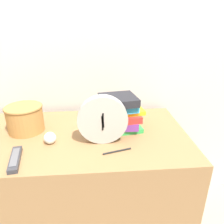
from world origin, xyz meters
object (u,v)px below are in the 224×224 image
object	(u,v)px
desk_clock	(103,120)
basket	(25,118)
book_stack	(119,114)
tv_remote	(15,159)
crumpled_paper_ball	(50,138)
pen	(117,151)

from	to	relation	value
desk_clock	basket	distance (m)	0.44
book_stack	tv_remote	bearing A→B (deg)	-152.05
desk_clock	crumpled_paper_ball	distance (m)	0.28
desk_clock	book_stack	size ratio (longest dim) A/B	0.96
desk_clock	tv_remote	distance (m)	0.42
pen	tv_remote	bearing A→B (deg)	-175.67
desk_clock	pen	world-z (taller)	desk_clock
basket	tv_remote	bearing A→B (deg)	-84.60
desk_clock	tv_remote	xyz separation A→B (m)	(-0.39, -0.13, -0.11)
book_stack	crumpled_paper_ball	world-z (taller)	book_stack
book_stack	crumpled_paper_ball	size ratio (longest dim) A/B	4.31
crumpled_paper_ball	book_stack	bearing A→B (deg)	18.28
basket	tv_remote	distance (m)	0.29
book_stack	pen	xyz separation A→B (m)	(-0.03, -0.22, -0.09)
pen	book_stack	bearing A→B (deg)	81.48
book_stack	basket	world-z (taller)	book_stack
basket	pen	size ratio (longest dim) A/B	1.46
tv_remote	crumpled_paper_ball	bearing A→B (deg)	47.56
desk_clock	book_stack	xyz separation A→B (m)	(0.09, 0.13, -0.03)
desk_clock	basket	xyz separation A→B (m)	(-0.41, 0.16, -0.04)
desk_clock	basket	world-z (taller)	desk_clock
desk_clock	crumpled_paper_ball	xyz separation A→B (m)	(-0.26, 0.01, -0.09)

